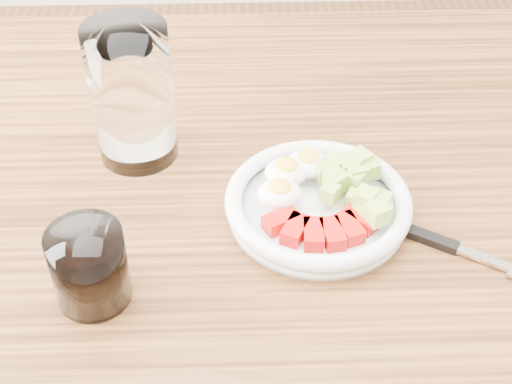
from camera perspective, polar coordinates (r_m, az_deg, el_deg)
dining_table at (r=0.82m, az=0.73°, el=-7.31°), size 1.50×0.90×0.77m
bowl at (r=0.74m, az=5.04°, el=-0.64°), size 0.19×0.19×0.05m
fork at (r=0.74m, az=14.36°, el=-3.87°), size 0.18×0.12×0.01m
water_glass at (r=0.79m, az=-9.90°, el=7.72°), size 0.09×0.09×0.16m
coffee_glass at (r=0.66m, az=-13.17°, el=-5.87°), size 0.07×0.07×0.08m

